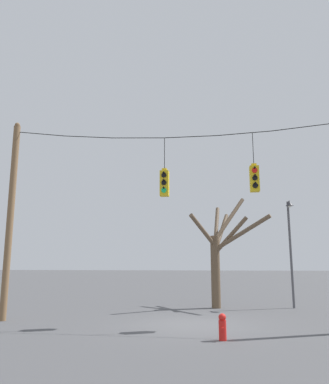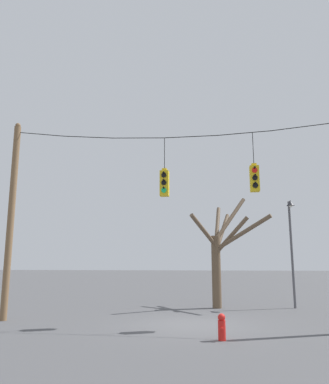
{
  "view_description": "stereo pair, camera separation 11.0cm",
  "coord_description": "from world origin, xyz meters",
  "px_view_note": "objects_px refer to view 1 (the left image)",
  "views": [
    {
      "loc": [
        0.83,
        -14.22,
        2.2
      ],
      "look_at": [
        -1.02,
        -0.05,
        4.91
      ],
      "focal_mm": 35.0,
      "sensor_mm": 36.0,
      "label": 1
    },
    {
      "loc": [
        0.94,
        -14.21,
        2.2
      ],
      "look_at": [
        -1.02,
        -0.05,
        4.91
      ],
      "focal_mm": 35.0,
      "sensor_mm": 36.0,
      "label": 2
    }
  ],
  "objects_px": {
    "traffic_light_over_intersection": "(164,183)",
    "street_lamp": "(290,236)",
    "fire_hydrant": "(222,327)",
    "bare_tree": "(220,250)",
    "traffic_light_near_right_pole": "(254,178)",
    "utility_pole_left": "(10,217)"
  },
  "relations": [
    {
      "from": "traffic_light_over_intersection",
      "to": "street_lamp",
      "type": "bearing_deg",
      "value": 44.3
    },
    {
      "from": "street_lamp",
      "to": "fire_hydrant",
      "type": "relative_size",
      "value": 7.1
    },
    {
      "from": "traffic_light_over_intersection",
      "to": "bare_tree",
      "type": "relative_size",
      "value": 0.41
    },
    {
      "from": "bare_tree",
      "to": "fire_hydrant",
      "type": "bearing_deg",
      "value": -90.86
    },
    {
      "from": "traffic_light_over_intersection",
      "to": "traffic_light_near_right_pole",
      "type": "height_order",
      "value": "traffic_light_near_right_pole"
    },
    {
      "from": "traffic_light_near_right_pole",
      "to": "street_lamp",
      "type": "distance_m",
      "value": 6.3
    },
    {
      "from": "bare_tree",
      "to": "street_lamp",
      "type": "bearing_deg",
      "value": 3.51
    },
    {
      "from": "street_lamp",
      "to": "fire_hydrant",
      "type": "height_order",
      "value": "street_lamp"
    },
    {
      "from": "utility_pole_left",
      "to": "bare_tree",
      "type": "xyz_separation_m",
      "value": [
        8.49,
        5.36,
        -1.19
      ]
    },
    {
      "from": "traffic_light_over_intersection",
      "to": "traffic_light_near_right_pole",
      "type": "relative_size",
      "value": 1.02
    },
    {
      "from": "utility_pole_left",
      "to": "bare_tree",
      "type": "relative_size",
      "value": 1.41
    },
    {
      "from": "fire_hydrant",
      "to": "traffic_light_over_intersection",
      "type": "bearing_deg",
      "value": 127.46
    },
    {
      "from": "utility_pole_left",
      "to": "street_lamp",
      "type": "xyz_separation_m",
      "value": [
        12.06,
        5.58,
        -0.46
      ]
    },
    {
      "from": "fire_hydrant",
      "to": "utility_pole_left",
      "type": "bearing_deg",
      "value": 162.26
    },
    {
      "from": "street_lamp",
      "to": "fire_hydrant",
      "type": "bearing_deg",
      "value": -114.03
    },
    {
      "from": "traffic_light_near_right_pole",
      "to": "street_lamp",
      "type": "relative_size",
      "value": 0.44
    },
    {
      "from": "traffic_light_near_right_pole",
      "to": "street_lamp",
      "type": "bearing_deg",
      "value": 67.8
    },
    {
      "from": "traffic_light_over_intersection",
      "to": "fire_hydrant",
      "type": "distance_m",
      "value": 5.94
    },
    {
      "from": "utility_pole_left",
      "to": "traffic_light_over_intersection",
      "type": "xyz_separation_m",
      "value": [
        6.33,
        -0.01,
        1.25
      ]
    },
    {
      "from": "traffic_light_near_right_pole",
      "to": "bare_tree",
      "type": "relative_size",
      "value": 0.41
    },
    {
      "from": "utility_pole_left",
      "to": "street_lamp",
      "type": "distance_m",
      "value": 13.29
    },
    {
      "from": "bare_tree",
      "to": "fire_hydrant",
      "type": "distance_m",
      "value": 8.41
    }
  ]
}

